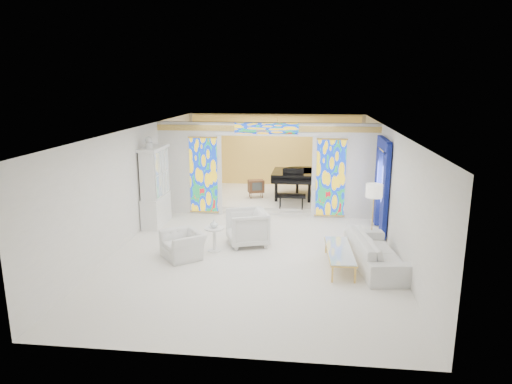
# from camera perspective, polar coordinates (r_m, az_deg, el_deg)

# --- Properties ---
(floor) EXTENTS (12.00, 12.00, 0.00)m
(floor) POSITION_cam_1_polar(r_m,az_deg,el_deg) (13.02, 0.49, -5.33)
(floor) COLOR white
(floor) RESTS_ON ground
(ceiling) EXTENTS (7.00, 12.00, 0.02)m
(ceiling) POSITION_cam_1_polar(r_m,az_deg,el_deg) (12.39, 0.52, 7.93)
(ceiling) COLOR white
(ceiling) RESTS_ON wall_back
(wall_back) EXTENTS (7.00, 0.02, 3.00)m
(wall_back) POSITION_cam_1_polar(r_m,az_deg,el_deg) (18.51, 2.45, 5.08)
(wall_back) COLOR silver
(wall_back) RESTS_ON floor
(wall_front) EXTENTS (7.00, 0.02, 3.00)m
(wall_front) POSITION_cam_1_polar(r_m,az_deg,el_deg) (6.94, -4.74, -9.45)
(wall_front) COLOR silver
(wall_front) RESTS_ON floor
(wall_left) EXTENTS (0.02, 12.00, 3.00)m
(wall_left) POSITION_cam_1_polar(r_m,az_deg,el_deg) (13.43, -14.52, 1.46)
(wall_left) COLOR silver
(wall_left) RESTS_ON floor
(wall_right) EXTENTS (0.02, 12.00, 3.00)m
(wall_right) POSITION_cam_1_polar(r_m,az_deg,el_deg) (12.75, 16.35, 0.71)
(wall_right) COLOR silver
(wall_right) RESTS_ON floor
(partition_wall) EXTENTS (7.00, 0.22, 3.00)m
(partition_wall) POSITION_cam_1_polar(r_m,az_deg,el_deg) (14.54, 1.33, 3.39)
(partition_wall) COLOR silver
(partition_wall) RESTS_ON floor
(stained_glass_left) EXTENTS (0.90, 0.04, 2.40)m
(stained_glass_left) POSITION_cam_1_polar(r_m,az_deg,el_deg) (14.82, -6.56, 2.11)
(stained_glass_left) COLOR gold
(stained_glass_left) RESTS_ON partition_wall
(stained_glass_right) EXTENTS (0.90, 0.04, 2.40)m
(stained_glass_right) POSITION_cam_1_polar(r_m,az_deg,el_deg) (14.47, 9.32, 1.74)
(stained_glass_right) COLOR gold
(stained_glass_right) RESTS_ON partition_wall
(stained_glass_transom) EXTENTS (2.00, 0.04, 0.34)m
(stained_glass_transom) POSITION_cam_1_polar(r_m,az_deg,el_deg) (14.28, 1.32, 7.93)
(stained_glass_transom) COLOR gold
(stained_glass_transom) RESTS_ON partition_wall
(alcove_platform) EXTENTS (6.80, 3.80, 0.18)m
(alcove_platform) POSITION_cam_1_polar(r_m,az_deg,el_deg) (16.92, 1.94, -0.59)
(alcove_platform) COLOR white
(alcove_platform) RESTS_ON floor
(gold_curtain_back) EXTENTS (6.70, 0.10, 2.90)m
(gold_curtain_back) POSITION_cam_1_polar(r_m,az_deg,el_deg) (18.39, 2.42, 5.02)
(gold_curtain_back) COLOR gold
(gold_curtain_back) RESTS_ON wall_back
(chandelier) EXTENTS (0.48, 0.48, 0.30)m
(chandelier) POSITION_cam_1_polar(r_m,az_deg,el_deg) (16.38, 2.69, 7.69)
(chandelier) COLOR gold
(chandelier) RESTS_ON ceiling
(blue_drapes) EXTENTS (0.14, 1.85, 2.65)m
(blue_drapes) POSITION_cam_1_polar(r_m,az_deg,el_deg) (13.39, 15.46, 1.70)
(blue_drapes) COLOR navy
(blue_drapes) RESTS_ON wall_right
(china_cabinet) EXTENTS (0.56, 1.46, 2.72)m
(china_cabinet) POSITION_cam_1_polar(r_m,az_deg,el_deg) (13.96, -12.49, 0.62)
(china_cabinet) COLOR white
(china_cabinet) RESTS_ON floor
(armchair_left) EXTENTS (1.31, 1.33, 0.65)m
(armchair_left) POSITION_cam_1_polar(r_m,az_deg,el_deg) (11.42, -9.11, -6.52)
(armchair_left) COLOR white
(armchair_left) RESTS_ON floor
(armchair_right) EXTENTS (1.29, 1.28, 0.93)m
(armchair_right) POSITION_cam_1_polar(r_m,az_deg,el_deg) (12.11, -1.13, -4.47)
(armchair_right) COLOR white
(armchair_right) RESTS_ON floor
(sofa) EXTENTS (1.33, 2.62, 0.73)m
(sofa) POSITION_cam_1_polar(r_m,az_deg,el_deg) (11.09, 14.84, -7.20)
(sofa) COLOR silver
(sofa) RESTS_ON floor
(side_table) EXTENTS (0.57, 0.57, 0.63)m
(side_table) POSITION_cam_1_polar(r_m,az_deg,el_deg) (11.71, -5.24, -5.46)
(side_table) COLOR white
(side_table) RESTS_ON floor
(vase) EXTENTS (0.26, 0.26, 0.21)m
(vase) POSITION_cam_1_polar(r_m,az_deg,el_deg) (11.61, -5.28, -3.95)
(vase) COLOR silver
(vase) RESTS_ON side_table
(coffee_table) EXTENTS (0.66, 1.92, 0.42)m
(coffee_table) POSITION_cam_1_polar(r_m,az_deg,el_deg) (10.87, 10.42, -7.28)
(coffee_table) COLOR white
(coffee_table) RESTS_ON floor
(floor_lamp) EXTENTS (0.43, 0.43, 1.72)m
(floor_lamp) POSITION_cam_1_polar(r_m,az_deg,el_deg) (11.89, 14.53, -0.24)
(floor_lamp) COLOR gold
(floor_lamp) RESTS_ON floor
(grand_piano) EXTENTS (1.85, 2.87, 1.15)m
(grand_piano) POSITION_cam_1_polar(r_m,az_deg,el_deg) (16.50, 5.26, 2.09)
(grand_piano) COLOR black
(grand_piano) RESTS_ON alcove_platform
(tv_console) EXTENTS (0.64, 0.53, 0.63)m
(tv_console) POSITION_cam_1_polar(r_m,az_deg,el_deg) (16.34, -0.00, 0.73)
(tv_console) COLOR #55381E
(tv_console) RESTS_ON alcove_platform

